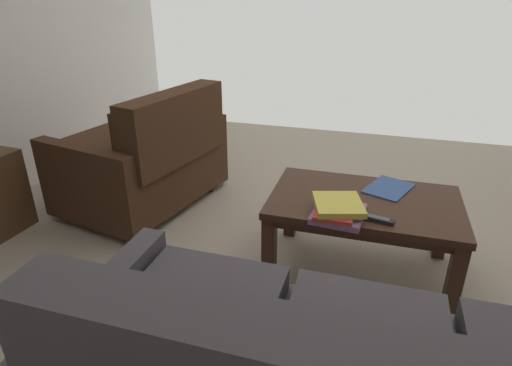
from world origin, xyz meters
name	(u,v)px	position (x,y,z in m)	size (l,w,h in m)	color
ground_plane	(327,253)	(0.00, 0.00, 0.00)	(5.05, 5.00, 0.01)	tan
loveseat_near	(147,157)	(1.38, -0.30, 0.37)	(1.02, 1.25, 0.88)	black
coffee_table	(364,211)	(-0.19, 0.12, 0.39)	(1.01, 0.63, 0.46)	#3D2316
book_stack	(338,210)	(-0.07, 0.36, 0.50)	(0.29, 0.30, 0.08)	#996699
tv_remote	(378,219)	(-0.26, 0.35, 0.47)	(0.17, 0.08, 0.02)	black
loose_magazine	(389,188)	(-0.31, -0.05, 0.46)	(0.21, 0.29, 0.01)	#385693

